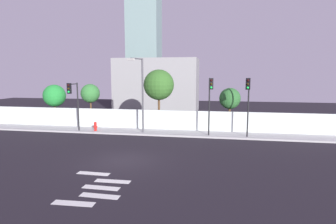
{
  "coord_description": "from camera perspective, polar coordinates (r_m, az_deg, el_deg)",
  "views": [
    {
      "loc": [
        5.57,
        -15.8,
        5.3
      ],
      "look_at": [
        1.62,
        6.5,
        2.2
      ],
      "focal_mm": 29.69,
      "sensor_mm": 36.0,
      "label": 1
    }
  ],
  "objects": [
    {
      "name": "traffic_light_center",
      "position": [
        22.92,
        8.65,
        3.59
      ],
      "size": [
        0.38,
        1.18,
        4.84
      ],
      "color": "black",
      "rests_on": "sidewalk"
    },
    {
      "name": "traffic_light_left",
      "position": [
        23.0,
        16.11,
        3.42
      ],
      "size": [
        0.43,
        1.26,
        4.84
      ],
      "color": "black",
      "rests_on": "sidewalk"
    },
    {
      "name": "tower_on_skyline",
      "position": [
        53.8,
        -4.96,
        17.26
      ],
      "size": [
        5.79,
        5.0,
        28.36
      ],
      "primitive_type": "cube",
      "color": "gray",
      "rests_on": "ground"
    },
    {
      "name": "ground_plane",
      "position": [
        17.57,
        -9.08,
        -9.87
      ],
      "size": [
        80.0,
        80.0,
        0.0
      ],
      "primitive_type": "plane",
      "color": "black"
    },
    {
      "name": "roadside_tree_midleft",
      "position": [
        29.05,
        -15.66,
        3.67
      ],
      "size": [
        1.89,
        1.89,
        4.32
      ],
      "color": "brown",
      "rests_on": "ground"
    },
    {
      "name": "fire_hydrant",
      "position": [
        26.27,
        -14.68,
        -2.79
      ],
      "size": [
        0.44,
        0.26,
        0.83
      ],
      "color": "red",
      "rests_on": "sidewalk"
    },
    {
      "name": "traffic_light_right",
      "position": [
        25.84,
        -18.89,
        3.1
      ],
      "size": [
        0.34,
        1.69,
        4.39
      ],
      "color": "black",
      "rests_on": "sidewalk"
    },
    {
      "name": "roadside_tree_midright",
      "position": [
        26.72,
        -1.89,
        5.57
      ],
      "size": [
        2.92,
        2.92,
        5.74
      ],
      "color": "brown",
      "rests_on": "ground"
    },
    {
      "name": "street_lamp_curbside",
      "position": [
        24.21,
        -5.57,
        4.69
      ],
      "size": [
        0.9,
        1.96,
        6.48
      ],
      "color": "#4C4C51",
      "rests_on": "sidewalk"
    },
    {
      "name": "sidewalk",
      "position": [
        25.18,
        -2.97,
        -4.2
      ],
      "size": [
        36.0,
        2.4,
        0.15
      ],
      "primitive_type": "cube",
      "color": "#A8A8A8",
      "rests_on": "ground"
    },
    {
      "name": "crosswalk_marking",
      "position": [
        13.96,
        -14.44,
        -14.75
      ],
      "size": [
        3.29,
        3.89,
        0.01
      ],
      "color": "silver",
      "rests_on": "ground"
    },
    {
      "name": "perimeter_wall",
      "position": [
        26.24,
        -2.35,
        -1.54
      ],
      "size": [
        36.0,
        0.18,
        1.8
      ],
      "primitive_type": "cube",
      "color": "silver",
      "rests_on": "sidewalk"
    },
    {
      "name": "roadside_tree_rightmost",
      "position": [
        26.25,
        12.58,
        2.68
      ],
      "size": [
        1.95,
        1.95,
        4.05
      ],
      "color": "brown",
      "rests_on": "ground"
    },
    {
      "name": "low_building_distant",
      "position": [
        40.23,
        -2.21,
        5.55
      ],
      "size": [
        11.62,
        6.0,
        7.48
      ],
      "primitive_type": "cube",
      "color": "gray",
      "rests_on": "ground"
    },
    {
      "name": "roadside_tree_leftmost",
      "position": [
        31.0,
        -22.28,
        3.11
      ],
      "size": [
        2.27,
        2.27,
        4.23
      ],
      "color": "brown",
      "rests_on": "ground"
    }
  ]
}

